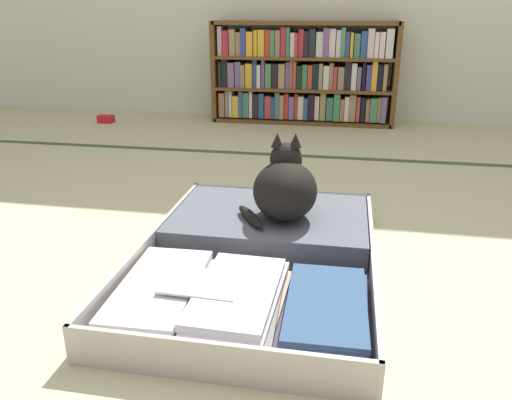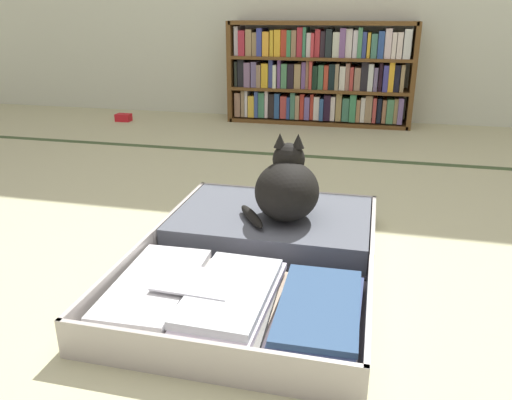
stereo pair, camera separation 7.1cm
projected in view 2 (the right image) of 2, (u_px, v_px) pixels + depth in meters
ground_plane at (256, 297)px, 1.32m from camera, size 10.00×10.00×0.00m
tatami_border at (318, 157)px, 2.59m from camera, size 4.80×0.05×0.00m
bookshelf at (319, 74)px, 3.28m from camera, size 1.21×0.24×0.66m
open_suitcase at (259, 252)px, 1.47m from camera, size 0.66×0.94×0.10m
black_cat at (287, 188)px, 1.55m from camera, size 0.27×0.27×0.26m
small_red_pouch at (124, 118)px, 3.43m from camera, size 0.10×0.07×0.05m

